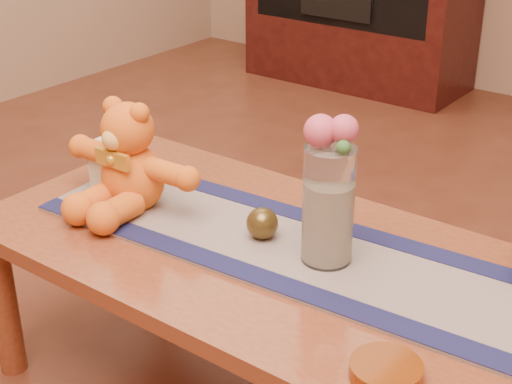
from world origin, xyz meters
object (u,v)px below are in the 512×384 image
Objects in this scene: teddy_bear at (131,156)px; bronze_ball at (262,223)px; pillar_candle at (119,164)px; glass_vase at (328,205)px; amber_dish at (386,371)px.

teddy_bear is 5.16× the size of bronze_ball.
teddy_bear reaches higher than bronze_ball.
pillar_candle is 0.62m from glass_vase.
glass_vase is 0.41m from amber_dish.
pillar_candle reaches higher than bronze_ball.
glass_vase is at bearing 3.65° from teddy_bear.
amber_dish is (0.46, -0.26, -0.03)m from bronze_ball.
glass_vase reaches higher than pillar_candle.
amber_dish is at bearing -15.52° from pillar_candle.
glass_vase is at bearing 1.22° from pillar_candle.
glass_vase is 0.19m from bronze_ball.
teddy_bear is 0.12m from pillar_candle.
amber_dish is at bearing -16.81° from teddy_bear.
teddy_bear is at bearing -173.92° from glass_vase.
glass_vase is (0.62, 0.01, 0.06)m from pillar_candle.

